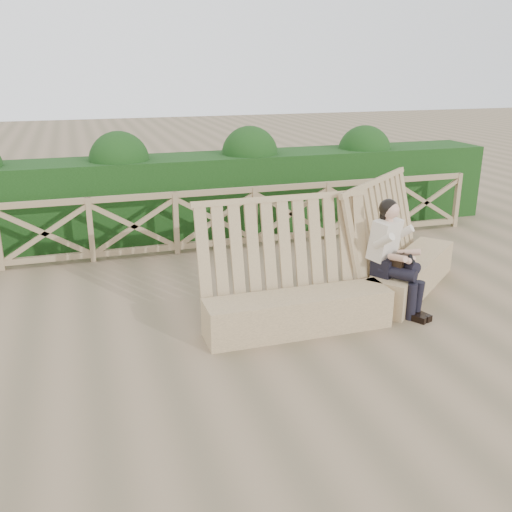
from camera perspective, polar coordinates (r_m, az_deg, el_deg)
name	(u,v)px	position (r m, az deg, el deg)	size (l,w,h in m)	color
ground	(284,332)	(7.17, 2.82, -7.63)	(60.00, 60.00, 0.00)	brown
bench	(356,279)	(7.83, 9.97, -2.28)	(4.32, 2.13, 1.62)	olive
woman	(393,252)	(7.73, 13.54, 0.35)	(0.68, 0.95, 1.52)	black
guardrail	(216,220)	(10.12, -4.04, 3.66)	(10.10, 0.09, 1.10)	#7C6148
hedge	(201,194)	(11.21, -5.53, 6.15)	(12.00, 1.20, 1.50)	black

